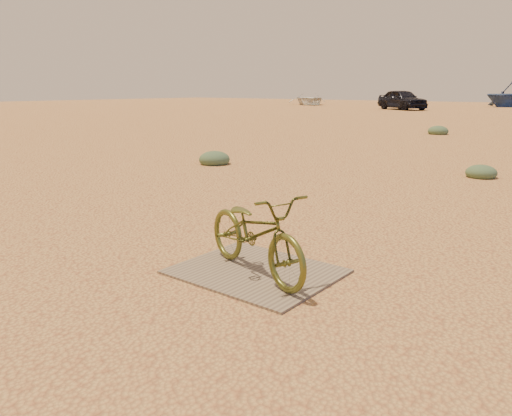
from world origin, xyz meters
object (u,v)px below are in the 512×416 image
Objects in this scene: boat_near_left at (309,99)px; boat_far_left at (508,94)px; plywood_board at (256,271)px; car at (402,99)px; bicycle at (255,233)px.

boat_near_left is 17.70m from boat_far_left.
plywood_board is 46.33m from boat_near_left.
car is 1.07× the size of boat_far_left.
plywood_board is at bearing -127.55° from car.
boat_near_left reaches higher than plywood_board.
boat_near_left is at bearing 50.67° from bicycle.
boat_near_left is at bearing 98.37° from car.
car is at bearing 110.55° from plywood_board.
plywood_board is 36.61m from car.
boat_far_left is at bearing 99.77° from plywood_board.
plywood_board is 45.88m from boat_far_left.
car is (-12.90, 34.34, 0.36)m from bicycle.
car reaches higher than boat_near_left.
plywood_board is at bearing -96.73° from boat_near_left.
bicycle is 0.27× the size of boat_near_left.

